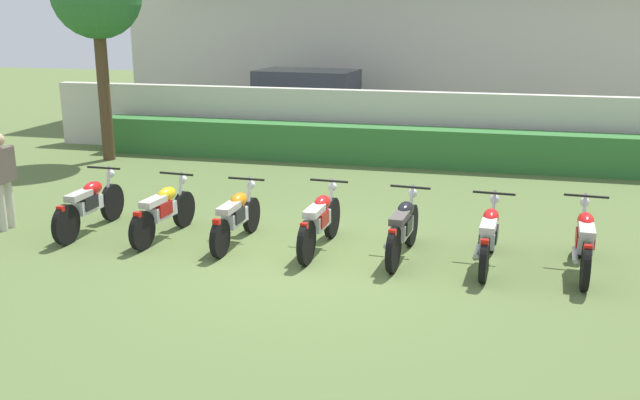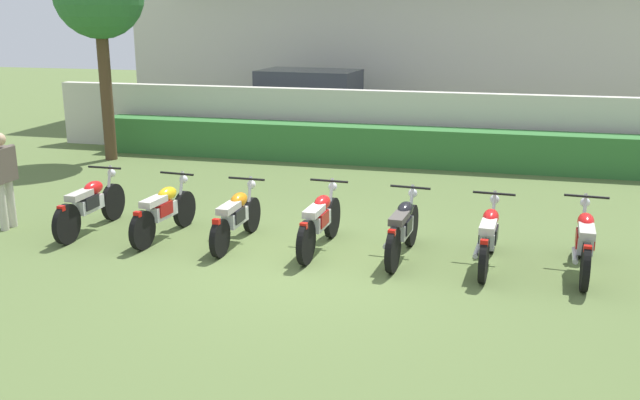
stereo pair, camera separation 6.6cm
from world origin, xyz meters
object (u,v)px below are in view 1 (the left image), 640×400
object	(u,v)px
motorcycle_in_row_0	(89,205)
motorcycle_in_row_3	(320,221)
motorcycle_in_row_6	(584,240)
motorcycle_in_row_4	(403,228)
inspector_person	(2,173)
parked_car	(312,104)
motorcycle_in_row_2	(236,217)
motorcycle_in_row_5	(489,235)
motorcycle_in_row_1	(163,211)

from	to	relation	value
motorcycle_in_row_0	motorcycle_in_row_3	size ratio (longest dim) A/B	1.02
motorcycle_in_row_6	motorcycle_in_row_0	bearing A→B (deg)	93.71
motorcycle_in_row_4	inspector_person	distance (m)	6.52
parked_car	motorcycle_in_row_0	size ratio (longest dim) A/B	2.35
motorcycle_in_row_0	motorcycle_in_row_6	xyz separation A→B (m)	(7.55, -0.00, 0.00)
motorcycle_in_row_6	inspector_person	size ratio (longest dim) A/B	1.23
motorcycle_in_row_3	inspector_person	bearing A→B (deg)	95.55
motorcycle_in_row_2	inspector_person	bearing A→B (deg)	94.49
motorcycle_in_row_0	motorcycle_in_row_5	bearing A→B (deg)	-90.00
parked_car	motorcycle_in_row_3	distance (m)	9.71
motorcycle_in_row_1	motorcycle_in_row_2	distance (m)	1.22
motorcycle_in_row_6	inspector_person	distance (m)	8.98
motorcycle_in_row_5	inspector_person	distance (m)	7.72
motorcycle_in_row_0	motorcycle_in_row_5	world-z (taller)	motorcycle_in_row_0
motorcycle_in_row_2	parked_car	bearing A→B (deg)	9.31
motorcycle_in_row_5	motorcycle_in_row_6	bearing A→B (deg)	-83.51
motorcycle_in_row_1	motorcycle_in_row_3	size ratio (longest dim) A/B	0.95
parked_car	motorcycle_in_row_5	xyz separation A→B (m)	(5.02, -9.44, -0.49)
motorcycle_in_row_0	motorcycle_in_row_1	bearing A→B (deg)	-89.54
parked_car	motorcycle_in_row_5	distance (m)	10.70
motorcycle_in_row_2	inspector_person	size ratio (longest dim) A/B	1.15
motorcycle_in_row_3	motorcycle_in_row_5	distance (m)	2.46
motorcycle_in_row_3	motorcycle_in_row_6	world-z (taller)	motorcycle_in_row_3
motorcycle_in_row_1	motorcycle_in_row_2	size ratio (longest dim) A/B	1.01
motorcycle_in_row_2	motorcycle_in_row_3	distance (m)	1.31
motorcycle_in_row_6	inspector_person	world-z (taller)	inspector_person
motorcycle_in_row_3	motorcycle_in_row_6	distance (m)	3.72
motorcycle_in_row_3	inspector_person	world-z (taller)	inspector_person
motorcycle_in_row_1	motorcycle_in_row_6	size ratio (longest dim) A/B	0.94
motorcycle_in_row_0	motorcycle_in_row_6	bearing A→B (deg)	-89.49
motorcycle_in_row_3	motorcycle_in_row_5	size ratio (longest dim) A/B	1.03
motorcycle_in_row_2	motorcycle_in_row_5	distance (m)	3.77
motorcycle_in_row_1	motorcycle_in_row_5	world-z (taller)	motorcycle_in_row_5
motorcycle_in_row_5	inspector_person	xyz separation A→B (m)	(-7.71, -0.14, 0.49)
motorcycle_in_row_4	motorcycle_in_row_3	bearing A→B (deg)	92.65
parked_car	motorcycle_in_row_6	distance (m)	11.30
motorcycle_in_row_5	motorcycle_in_row_3	bearing A→B (deg)	92.08
motorcycle_in_row_2	motorcycle_in_row_1	bearing A→B (deg)	91.24
parked_car	motorcycle_in_row_1	distance (m)	9.39
motorcycle_in_row_0	motorcycle_in_row_2	distance (m)	2.52
motorcycle_in_row_1	parked_car	bearing A→B (deg)	4.96
motorcycle_in_row_5	motorcycle_in_row_2	bearing A→B (deg)	93.27
motorcycle_in_row_2	motorcycle_in_row_5	world-z (taller)	motorcycle_in_row_5
inspector_person	motorcycle_in_row_5	bearing A→B (deg)	1.06
motorcycle_in_row_4	motorcycle_in_row_6	distance (m)	2.47
motorcycle_in_row_5	motorcycle_in_row_6	world-z (taller)	motorcycle_in_row_6
motorcycle_in_row_0	motorcycle_in_row_4	size ratio (longest dim) A/B	1.07
motorcycle_in_row_1	motorcycle_in_row_3	world-z (taller)	motorcycle_in_row_3
motorcycle_in_row_0	motorcycle_in_row_1	world-z (taller)	motorcycle_in_row_0
motorcycle_in_row_2	motorcycle_in_row_5	xyz separation A→B (m)	(3.77, -0.05, 0.01)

